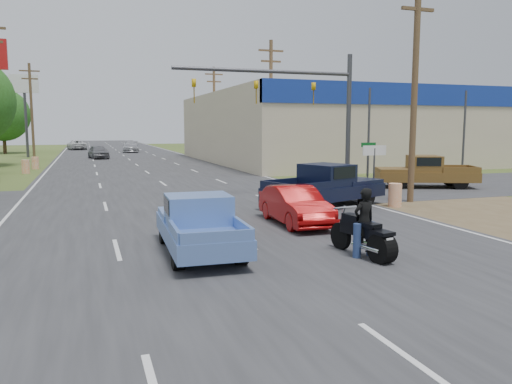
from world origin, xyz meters
name	(u,v)px	position (x,y,z in m)	size (l,w,h in m)	color
ground	(405,357)	(0.00, 0.00, 0.00)	(200.00, 200.00, 0.00)	#394B1E
main_road	(137,165)	(0.00, 40.00, 0.01)	(15.00, 180.00, 0.02)	#2D2D30
cross_road	(181,197)	(0.00, 18.00, 0.01)	(120.00, 10.00, 0.02)	#2D2D30
dirt_verge	(487,210)	(11.00, 10.00, 0.01)	(8.00, 18.00, 0.01)	brown
big_box_store	(434,128)	(32.00, 39.93, 3.31)	(50.00, 28.10, 6.60)	#B7A88C
utility_pole_1	(415,82)	(9.50, 13.00, 5.32)	(2.00, 0.28, 10.00)	#4C3823
utility_pole_2	(271,102)	(9.50, 31.00, 5.32)	(2.00, 0.28, 10.00)	#4C3823
utility_pole_3	(214,110)	(9.50, 49.00, 5.32)	(2.00, 0.28, 10.00)	#4C3823
utility_pole_6	(32,109)	(-9.50, 52.00, 5.32)	(2.00, 0.28, 10.00)	#4C3823
tree_2	(3,115)	(-14.20, 66.00, 4.95)	(6.72, 6.72, 8.32)	#422D19
tree_3	(431,112)	(55.00, 70.00, 6.19)	(8.40, 8.40, 10.40)	#422D19
tree_5	(255,116)	(30.00, 95.00, 5.88)	(7.98, 7.98, 9.88)	#422D19
barrel_0	(395,195)	(8.00, 12.00, 0.50)	(0.56, 0.56, 1.00)	orange
barrel_1	(316,176)	(8.40, 20.50, 0.50)	(0.56, 0.56, 1.00)	orange
barrel_2	(26,167)	(-8.50, 34.00, 0.50)	(0.56, 0.56, 1.00)	orange
barrel_3	(35,163)	(-8.20, 38.00, 0.50)	(0.56, 0.56, 1.00)	orange
pole_sign_left_far	(24,93)	(-10.50, 56.00, 7.17)	(3.00, 0.35, 9.20)	#3F3F44
lane_sign	(374,159)	(8.20, 14.00, 1.90)	(1.20, 0.08, 2.52)	#3F3F44
street_name_sign	(368,163)	(8.80, 15.50, 1.61)	(0.80, 0.08, 2.61)	#3F3F44
signal_mast	(301,98)	(5.82, 17.00, 4.80)	(9.12, 0.40, 7.00)	#3F3F44
red_convertible	(295,206)	(2.46, 9.78, 0.66)	(1.39, 3.99, 1.32)	#8F0607
motorcycle	(366,237)	(2.41, 5.11, 0.54)	(0.85, 2.41, 1.22)	black
rider	(364,225)	(2.40, 5.18, 0.86)	(0.62, 0.41, 1.71)	black
blue_pickup	(198,223)	(-1.52, 7.07, 0.79)	(2.00, 4.78, 1.56)	black
navy_pickup	(327,185)	(5.26, 12.91, 0.92)	(5.87, 3.90, 1.82)	black
brown_pickup	(423,171)	(13.52, 17.40, 0.90)	(5.78, 3.98, 1.79)	black
distant_car_grey	(98,152)	(-3.01, 50.60, 0.74)	(1.75, 4.34, 1.48)	slate
distant_car_silver	(131,147)	(1.58, 64.17, 0.75)	(2.10, 5.17, 1.50)	#ADADB2
distant_car_white	(77,145)	(-5.55, 74.82, 0.72)	(2.39, 5.19, 1.44)	silver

